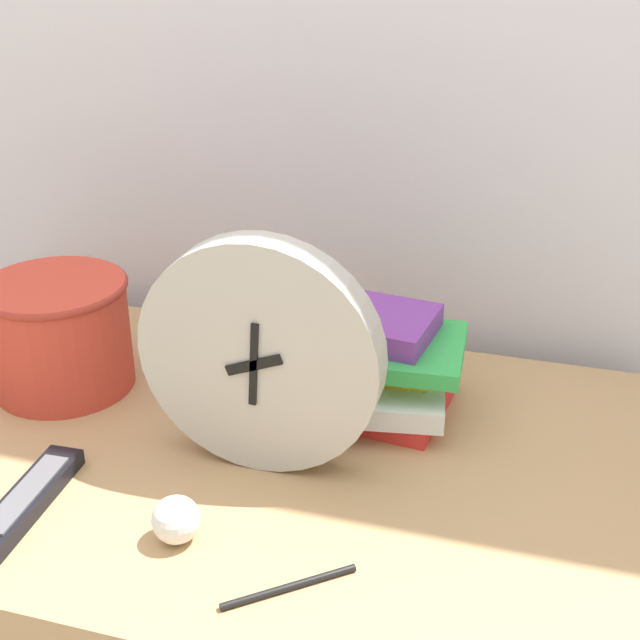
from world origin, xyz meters
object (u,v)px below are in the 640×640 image
at_px(pen, 289,587).
at_px(tv_remote, 27,500).
at_px(book_stack, 366,364).
at_px(basket, 59,331).
at_px(desk_clock, 260,356).
at_px(crumpled_paper_ball, 176,520).

bearing_deg(pen, tv_remote, 172.87).
xyz_separation_m(book_stack, basket, (-0.43, -0.06, 0.02)).
relative_size(desk_clock, basket, 1.45).
bearing_deg(basket, crumpled_paper_ball, -41.86).
relative_size(tv_remote, pen, 1.65).
bearing_deg(basket, pen, -34.82).
bearing_deg(book_stack, desk_clock, -118.85).
height_order(book_stack, tv_remote, book_stack).
bearing_deg(crumpled_paper_ball, tv_remote, 179.44).
relative_size(basket, crumpled_paper_ball, 3.79).
xyz_separation_m(desk_clock, pen, (0.10, -0.21, -0.15)).
distance_m(desk_clock, book_stack, 0.21).
bearing_deg(desk_clock, basket, 163.63).
height_order(book_stack, pen, book_stack).
height_order(tv_remote, crumpled_paper_ball, crumpled_paper_ball).
distance_m(basket, crumpled_paper_ball, 0.41).
xyz_separation_m(tv_remote, pen, (0.33, -0.04, -0.01)).
bearing_deg(desk_clock, tv_remote, -144.45).
xyz_separation_m(book_stack, tv_remote, (-0.32, -0.33, -0.06)).
xyz_separation_m(basket, tv_remote, (0.11, -0.27, -0.08)).
distance_m(book_stack, pen, 0.38).
xyz_separation_m(tv_remote, crumpled_paper_ball, (0.19, -0.00, 0.02)).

